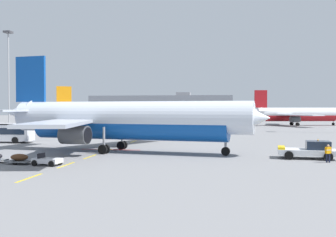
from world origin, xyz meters
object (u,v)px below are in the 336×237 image
object	(u,v)px
airliner_far_right	(299,114)
baggage_train	(20,159)
airliner_foreground	(124,120)
airliner_mid_left	(108,114)
apron_light_mast_near	(9,68)
ground_crew_worker	(328,152)
pushback_tug	(309,150)

from	to	relation	value
airliner_far_right	baggage_train	world-z (taller)	airliner_far_right
airliner_foreground	airliner_mid_left	distance (m)	68.59
baggage_train	airliner_far_right	bearing A→B (deg)	65.61
apron_light_mast_near	airliner_far_right	bearing A→B (deg)	24.78
ground_crew_worker	apron_light_mast_near	world-z (taller)	apron_light_mast_near
pushback_tug	ground_crew_worker	xyz separation A→B (m)	(1.22, -2.82, 0.13)
pushback_tug	airliner_far_right	distance (m)	82.46
airliner_mid_left	airliner_far_right	size ratio (longest dim) A/B	1.00
pushback_tug	baggage_train	bearing A→B (deg)	-163.40
pushback_tug	apron_light_mast_near	world-z (taller)	apron_light_mast_near
pushback_tug	airliner_far_right	bearing A→B (deg)	81.32
airliner_foreground	baggage_train	distance (m)	14.10
baggage_train	apron_light_mast_near	xyz separation A→B (m)	(-34.16, 55.33, 14.66)
airliner_far_right	apron_light_mast_near	bearing A→B (deg)	-155.22
airliner_foreground	ground_crew_worker	world-z (taller)	airliner_foreground
airliner_far_right	ground_crew_worker	bearing A→B (deg)	-97.58
airliner_mid_left	ground_crew_worker	bearing A→B (deg)	-57.59
pushback_tug	ground_crew_worker	distance (m)	3.08
apron_light_mast_near	baggage_train	bearing A→B (deg)	-58.31
pushback_tug	airliner_far_right	size ratio (longest dim) A/B	0.20
airliner_far_right	apron_light_mast_near	distance (m)	83.36
airliner_far_right	airliner_mid_left	bearing A→B (deg)	-166.49
baggage_train	ground_crew_worker	xyz separation A→B (m)	(29.57, 5.63, 0.51)
airliner_foreground	pushback_tug	world-z (taller)	airliner_foreground
pushback_tug	airliner_far_right	xyz separation A→B (m)	(12.44, 81.48, 2.58)
airliner_mid_left	baggage_train	xyz separation A→B (m)	(15.38, -76.43, -3.18)
pushback_tug	baggage_train	distance (m)	29.58
airliner_foreground	apron_light_mast_near	bearing A→B (deg)	133.41
airliner_mid_left	airliner_far_right	world-z (taller)	airliner_mid_left
airliner_foreground	pushback_tug	bearing A→B (deg)	-8.60
airliner_foreground	ground_crew_worker	size ratio (longest dim) A/B	19.42
pushback_tug	ground_crew_worker	bearing A→B (deg)	-66.62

